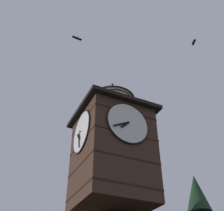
% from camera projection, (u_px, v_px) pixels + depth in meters
% --- Properties ---
extents(clock_tower, '(4.82, 4.82, 9.08)m').
position_uv_depth(clock_tower, '(112.00, 145.00, 18.28)').
color(clock_tower, '#422B1E').
rests_on(clock_tower, building_main).
extents(flying_bird_high, '(0.32, 0.53, 0.12)m').
position_uv_depth(flying_bird_high, '(194.00, 42.00, 20.14)').
color(flying_bird_high, black).
extents(flying_bird_low, '(0.72, 0.25, 0.14)m').
position_uv_depth(flying_bird_low, '(77.00, 38.00, 20.88)').
color(flying_bird_low, black).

